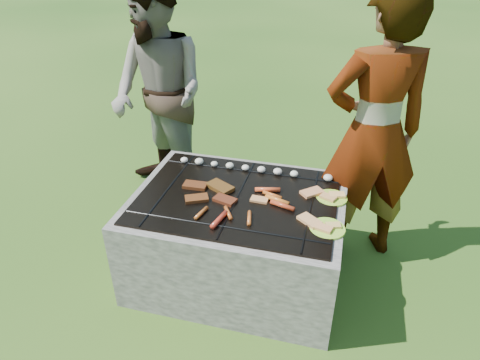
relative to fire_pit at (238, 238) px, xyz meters
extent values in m
plane|color=#1D4411|center=(0.00, 0.00, -0.28)|extent=(60.00, 60.00, 0.00)
cube|color=gray|center=(0.00, 0.41, 0.02)|extent=(1.30, 0.18, 0.60)
cube|color=#A99F96|center=(0.00, -0.41, 0.02)|extent=(1.30, 0.18, 0.60)
cube|color=gray|center=(-0.56, 0.00, 0.02)|extent=(0.18, 0.64, 0.60)
cube|color=#A9A296|center=(0.56, 0.00, 0.02)|extent=(0.18, 0.64, 0.60)
cube|color=black|center=(0.00, 0.00, -0.04)|extent=(0.94, 0.64, 0.48)
sphere|color=#FF5914|center=(0.00, 0.00, 0.18)|extent=(0.10, 0.10, 0.10)
cube|color=black|center=(0.00, 0.00, 0.32)|extent=(1.20, 0.90, 0.01)
cylinder|color=black|center=(-0.45, 0.00, 0.33)|extent=(0.01, 0.88, 0.01)
cylinder|color=black|center=(0.00, 0.00, 0.33)|extent=(0.01, 0.88, 0.01)
cylinder|color=black|center=(0.45, 0.00, 0.33)|extent=(0.01, 0.88, 0.01)
cylinder|color=black|center=(0.00, -0.32, 0.33)|extent=(1.18, 0.01, 0.01)
cylinder|color=black|center=(0.00, 0.32, 0.33)|extent=(1.18, 0.01, 0.01)
ellipsoid|color=white|center=(-0.48, 0.33, 0.35)|extent=(0.05, 0.05, 0.04)
ellipsoid|color=beige|center=(-0.37, 0.33, 0.35)|extent=(0.06, 0.06, 0.04)
ellipsoid|color=beige|center=(-0.26, 0.33, 0.35)|extent=(0.05, 0.05, 0.03)
ellipsoid|color=beige|center=(-0.15, 0.33, 0.35)|extent=(0.06, 0.06, 0.04)
ellipsoid|color=#EDE2C9|center=(-0.04, 0.33, 0.35)|extent=(0.05, 0.05, 0.04)
ellipsoid|color=beige|center=(0.08, 0.33, 0.35)|extent=(0.06, 0.06, 0.04)
ellipsoid|color=beige|center=(0.19, 0.33, 0.35)|extent=(0.06, 0.06, 0.04)
ellipsoid|color=#F3EFCE|center=(0.30, 0.33, 0.35)|extent=(0.05, 0.05, 0.04)
ellipsoid|color=beige|center=(0.52, 0.33, 0.35)|extent=(0.06, 0.06, 0.04)
cube|color=brown|center=(-0.29, 0.04, 0.34)|extent=(0.15, 0.09, 0.02)
cube|color=brown|center=(-0.13, 0.06, 0.34)|extent=(0.20, 0.17, 0.03)
cube|color=brown|center=(-0.23, -0.10, 0.34)|extent=(0.16, 0.13, 0.02)
cube|color=maroon|center=(-0.06, -0.07, 0.34)|extent=(0.15, 0.11, 0.02)
cylinder|color=#E64025|center=(0.17, 0.10, 0.34)|extent=(0.16, 0.07, 0.03)
cylinder|color=orange|center=(0.21, 0.05, 0.34)|extent=(0.13, 0.06, 0.02)
cylinder|color=orange|center=(0.25, 0.00, 0.34)|extent=(0.16, 0.08, 0.03)
cylinder|color=red|center=(0.29, -0.05, 0.34)|extent=(0.16, 0.07, 0.03)
cylinder|color=#C47220|center=(0.00, -0.20, 0.34)|extent=(0.08, 0.12, 0.02)
cylinder|color=#CC5021|center=(0.13, -0.22, 0.34)|extent=(0.05, 0.13, 0.02)
cylinder|color=#BB4B1E|center=(-0.15, -0.24, 0.34)|extent=(0.05, 0.13, 0.02)
cylinder|color=red|center=(-0.03, -0.28, 0.34)|extent=(0.06, 0.16, 0.03)
cube|color=tan|center=(0.14, -0.01, 0.34)|extent=(0.11, 0.07, 0.01)
cube|color=#EBB878|center=(0.46, -0.15, 0.34)|extent=(0.15, 0.14, 0.02)
cube|color=tan|center=(0.44, 0.15, 0.34)|extent=(0.16, 0.15, 0.02)
cylinder|color=#F5FF3C|center=(0.56, 0.14, 0.32)|extent=(0.23, 0.23, 0.01)
cube|color=tan|center=(0.54, 0.12, 0.34)|extent=(0.11, 0.09, 0.02)
cube|color=#F4D57D|center=(0.59, 0.16, 0.34)|extent=(0.11, 0.08, 0.02)
cylinder|color=#E2EC38|center=(0.56, -0.18, 0.32)|extent=(0.24, 0.24, 0.01)
cube|color=#E5B775|center=(0.54, -0.20, 0.34)|extent=(0.11, 0.08, 0.02)
cube|color=#ECD979|center=(0.59, -0.16, 0.34)|extent=(0.09, 0.07, 0.01)
imported|color=gray|center=(0.77, 0.47, 0.63)|extent=(0.78, 0.64, 1.83)
imported|color=gray|center=(-0.87, 0.84, 0.61)|extent=(1.10, 1.05, 1.79)
camera|label=1|loc=(0.57, -2.14, 1.76)|focal=32.00mm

